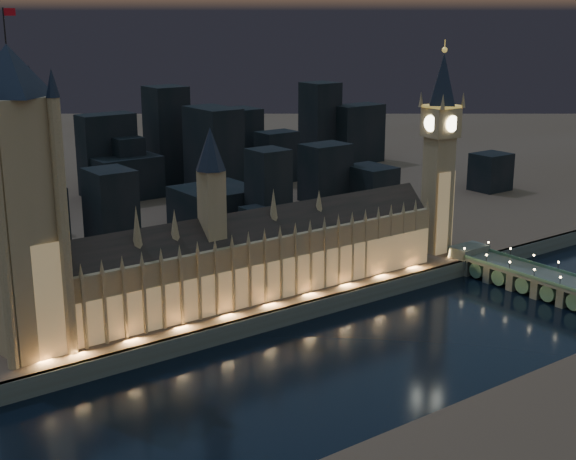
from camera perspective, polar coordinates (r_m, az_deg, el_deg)
ground_plane at (r=326.06m, az=5.12°, el=-8.66°), size 2000.00×2000.00×0.00m
embankment_wall at (r=353.67m, az=0.71°, el=-5.93°), size 2000.00×2.50×8.00m
palace_of_westminster at (r=356.31m, az=-2.69°, el=-1.97°), size 202.00×22.30×78.00m
victoria_tower at (r=303.30m, az=-18.57°, el=2.74°), size 31.68×31.68×125.37m
elizabeth_tower at (r=422.86m, az=10.78°, el=6.53°), size 18.00×18.00×110.30m
westminster_bridge at (r=403.55m, az=17.88°, el=-3.67°), size 19.64×113.00×15.90m
city_backdrop at (r=531.79m, az=-10.11°, el=4.13°), size 476.08×215.63×79.65m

